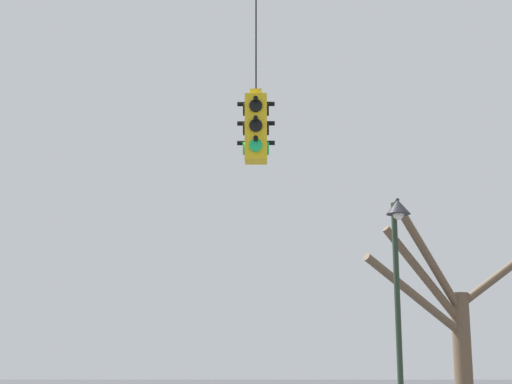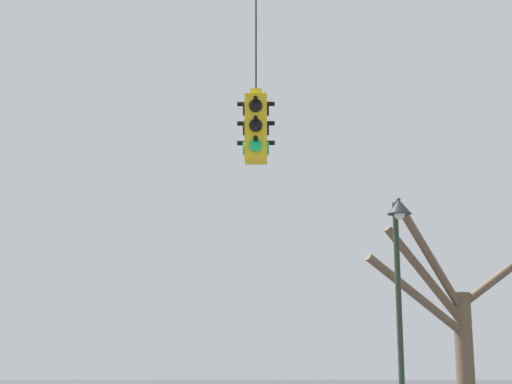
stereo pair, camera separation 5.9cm
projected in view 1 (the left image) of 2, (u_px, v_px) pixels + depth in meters
The scene contains 3 objects.
traffic_light_over_intersection at pixel (256, 127), 12.09m from camera, with size 0.58×0.58×3.57m.
street_lamp at pixel (398, 261), 15.91m from camera, with size 0.50×0.85×5.03m.
bare_tree at pixel (452, 329), 18.70m from camera, with size 4.29×1.92×5.43m.
Camera 1 is at (-0.44, -11.40, 1.65)m, focal length 55.00 mm.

